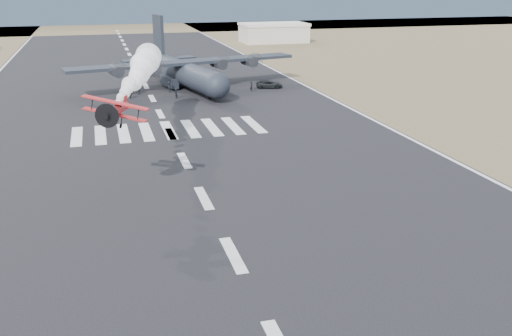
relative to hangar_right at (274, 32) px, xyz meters
name	(u,v)px	position (x,y,z in m)	size (l,w,h in m)	color
scrub_far	(114,25)	(-46.00, 80.00, -3.01)	(500.00, 80.00, 0.00)	brown
runway_markings	(160,114)	(-46.00, -90.00, -3.00)	(60.00, 260.00, 0.01)	silver
ridge_seg_d	(111,6)	(-46.00, 110.00, 3.49)	(150.00, 50.00, 13.00)	#889BAD
ridge_seg_e	(245,2)	(19.00, 110.00, 4.49)	(150.00, 50.00, 15.00)	#889BAD
ridge_seg_g	(471,1)	(149.00, 110.00, 3.49)	(150.00, 50.00, 13.00)	#889BAD
hangar_right	(274,32)	(0.00, 0.00, 0.00)	(20.50, 12.50, 5.90)	beige
aerobatic_biplane	(116,110)	(-53.33, -123.69, 5.43)	(6.00, 5.54, 2.84)	red
smoke_trail	(144,64)	(-48.56, -97.57, 5.66)	(7.67, 32.05, 3.79)	white
transport_aircraft	(181,70)	(-39.50, -68.76, 0.23)	(43.29, 35.42, 12.57)	black
support_vehicle	(269,84)	(-23.88, -74.24, -2.32)	(2.28, 4.93, 1.37)	black
crew_a	(176,94)	(-42.04, -79.28, -2.16)	(0.62, 0.51, 1.70)	black
crew_b	(221,90)	(-33.89, -78.26, -2.16)	(0.83, 0.51, 1.70)	black
crew_c	(169,87)	(-42.45, -73.30, -2.06)	(1.22, 0.57, 1.89)	black
crew_d	(139,89)	(-47.90, -73.96, -2.08)	(1.09, 0.56, 1.85)	black
crew_e	(207,85)	(-35.33, -72.41, -2.18)	(0.81, 0.50, 1.66)	black
crew_f	(130,93)	(-49.53, -76.92, -2.15)	(1.59, 0.52, 1.72)	black
crew_g	(252,86)	(-27.91, -76.43, -2.11)	(0.65, 0.54, 1.79)	black
crew_h	(205,91)	(-36.85, -78.38, -2.08)	(0.90, 0.56, 1.86)	black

